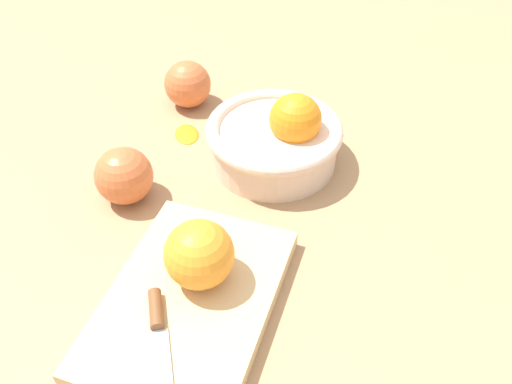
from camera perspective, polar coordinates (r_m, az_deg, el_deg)
ground_plane at (r=0.67m, az=-8.25°, el=-4.04°), size 2.40×2.40×0.00m
bowl at (r=0.74m, az=2.23°, el=5.84°), size 0.19×0.19×0.11m
cutting_board at (r=0.59m, az=-7.13°, el=-11.70°), size 0.26×0.18×0.02m
orange_on_board at (r=0.56m, az=-6.16°, el=-6.73°), size 0.08×0.08×0.08m
knife at (r=0.55m, az=-10.51°, el=-15.30°), size 0.14×0.10×0.01m
apple_front_center at (r=0.70m, az=-14.10°, el=1.71°), size 0.08×0.08×0.08m
apple_front_left at (r=0.86m, az=-7.41°, el=11.48°), size 0.07×0.07×0.07m
citrus_peel at (r=0.81m, az=-7.51°, el=6.40°), size 0.06×0.06×0.01m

